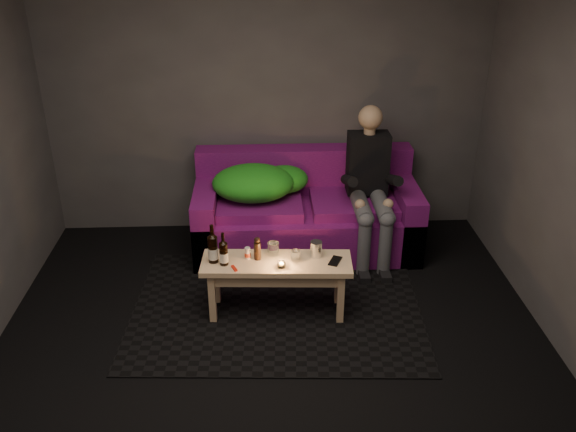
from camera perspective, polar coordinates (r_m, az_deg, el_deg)
The scene contains 17 objects.
floor at distance 4.20m, azimuth -1.23°, elevation -14.95°, with size 4.50×4.50×0.00m, color black.
room at distance 3.79m, azimuth -1.66°, elevation 9.06°, with size 4.50×4.50×4.50m.
rug at distance 4.83m, azimuth -1.05°, elevation -8.54°, with size 2.23×1.63×0.01m, color black.
sofa at distance 5.56m, azimuth 1.65°, elevation 0.12°, with size 1.98×0.89×0.85m.
green_blanket at distance 5.39m, azimuth -2.81°, elevation 3.17°, with size 0.87×0.59×0.30m.
person at distance 5.32m, azimuth 7.68°, elevation 3.11°, with size 0.36×0.82×1.32m.
coffee_table at distance 4.58m, azimuth -1.07°, elevation -5.11°, with size 1.13×0.41×0.46m.
beer_bottle_a at distance 4.51m, azimuth -7.05°, elevation -3.03°, with size 0.08×0.08×0.30m.
beer_bottle_b at distance 4.48m, azimuth -6.05°, elevation -3.46°, with size 0.07×0.07×0.26m.
salt_shaker at distance 4.56m, azimuth -3.81°, elevation -3.48°, with size 0.04×0.04×0.09m, color silver.
pepper_mill at distance 4.54m, azimuth -2.89°, elevation -3.28°, with size 0.05×0.05×0.14m, color black.
tumbler_back at distance 4.60m, azimuth -1.40°, elevation -3.07°, with size 0.08×0.08×0.10m, color white.
tealight at distance 4.45m, azimuth -0.62°, elevation -4.56°, with size 0.06×0.06×0.04m.
tumbler_front at distance 4.52m, azimuth 0.70°, elevation -3.74°, with size 0.07×0.07×0.09m, color white.
steel_cup at distance 4.57m, azimuth 2.65°, elevation -3.11°, with size 0.09×0.09×0.12m, color silver.
smartphone at distance 4.55m, azimuth 4.43°, elevation -4.22°, with size 0.07×0.14×0.01m, color black.
red_lighter at distance 4.45m, azimuth -5.06°, elevation -4.90°, with size 0.02×0.08×0.01m, color red.
Camera 1 is at (-0.06, -3.14, 2.78)m, focal length 38.00 mm.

